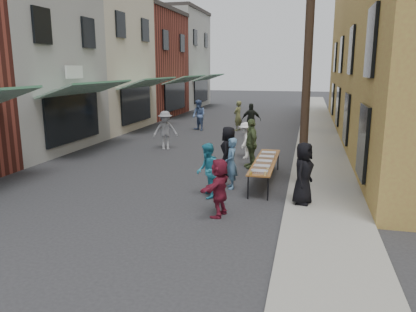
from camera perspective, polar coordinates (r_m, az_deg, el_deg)
The scene contains 27 objects.
ground at distance 11.39m, azimuth -9.72°, elevation -7.23°, with size 120.00×120.00×0.00m, color #28282B.
sidewalk at distance 25.09m, azimuth 15.20°, elevation 3.31°, with size 2.20×60.00×0.10m, color gray.
storefront_row at distance 28.66m, azimuth -16.61°, elevation 12.48°, with size 8.00×37.00×9.00m.
utility_pole_near at distance 12.83m, azimuth 13.97°, elevation 15.19°, with size 0.26×0.26×9.00m, color #2D2116.
utility_pole_mid at distance 24.82m, azimuth 14.13°, elevation 13.60°, with size 0.26×0.26×9.00m, color #2D2116.
utility_pole_far at distance 36.81m, azimuth 14.18°, elevation 13.04°, with size 0.26×0.26×9.00m, color #2D2116.
serving_table at distance 13.61m, azimuth 8.05°, elevation -0.83°, with size 0.70×4.00×0.75m.
catering_tray_sausage at distance 12.00m, azimuth 7.23°, elevation -2.21°, with size 0.50×0.33×0.08m, color maroon.
catering_tray_foil_b at distance 12.63m, azimuth 7.58°, elevation -1.49°, with size 0.50×0.33×0.08m, color #B2B2B7.
catering_tray_buns at distance 13.30m, azimuth 7.93°, elevation -0.79°, with size 0.50×0.33×0.08m, color tan.
catering_tray_foil_d at distance 13.98m, azimuth 8.24°, elevation -0.16°, with size 0.50×0.33×0.08m, color #B2B2B7.
catering_tray_buns_end at distance 14.66m, azimuth 8.52°, elevation 0.41°, with size 0.50×0.33×0.08m, color tan.
condiment_jar_a at distance 11.74m, azimuth 5.98°, elevation -2.50°, with size 0.07×0.07×0.08m, color #A57F26.
condiment_jar_b at distance 11.83m, azimuth 6.05°, elevation -2.38°, with size 0.07×0.07×0.08m, color #A57F26.
condiment_jar_c at distance 11.93m, azimuth 6.12°, elevation -2.26°, with size 0.07×0.07×0.08m, color #A57F26.
cup_stack at distance 11.73m, azimuth 8.05°, elevation -2.46°, with size 0.08×0.08×0.12m, color tan.
guest_front_a at distance 14.34m, azimuth 2.89°, elevation 0.65°, with size 0.87×0.56×1.77m, color black.
guest_front_b at distance 12.84m, azimuth 3.29°, elevation -1.05°, with size 0.60×0.39×1.63m, color #4F7599.
guest_front_c at distance 11.91m, azimuth -0.10°, elevation -2.08°, with size 0.79×0.62×1.63m, color teal.
guest_front_d at distance 17.24m, azimuth 5.25°, elevation 2.20°, with size 1.00×0.57×1.54m, color white.
guest_front_e at distance 15.57m, azimuth 6.08°, elevation 1.77°, with size 1.11×0.46×1.90m, color #5A6D3F.
guest_queue_back at distance 10.44m, azimuth 1.57°, elevation -4.46°, with size 1.42×0.45×1.53m, color maroon.
server at distance 11.37m, azimuth 13.26°, elevation -2.38°, with size 0.84×0.55×1.72m, color black.
passerby_left at distance 19.19m, azimuth -6.01°, elevation 3.62°, with size 1.17×0.67×1.81m, color gray.
passerby_mid at distance 22.80m, azimuth 6.10°, elevation 5.05°, with size 1.09×0.45×1.86m, color black.
passerby_right at distance 24.95m, azimuth 4.22°, elevation 5.66°, with size 0.67×0.44×1.83m, color olive.
passerby_far at distance 24.98m, azimuth -1.29°, elevation 5.76°, with size 0.91×0.71×1.88m, color #536DA2.
Camera 1 is at (4.41, -9.81, 3.77)m, focal length 35.00 mm.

